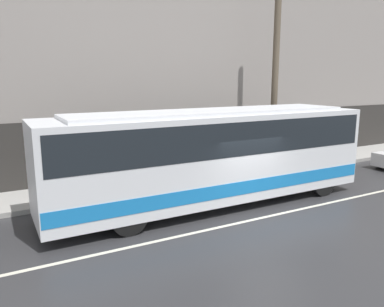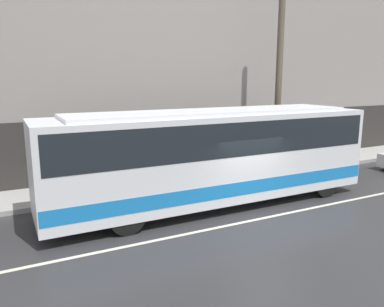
{
  "view_description": "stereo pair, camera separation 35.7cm",
  "coord_description": "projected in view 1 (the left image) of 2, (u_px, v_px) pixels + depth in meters",
  "views": [
    {
      "loc": [
        -7.52,
        -9.0,
        4.44
      ],
      "look_at": [
        -1.55,
        1.89,
        1.96
      ],
      "focal_mm": 35.0,
      "sensor_mm": 36.0,
      "label": 1
    },
    {
      "loc": [
        -7.2,
        -9.17,
        4.44
      ],
      "look_at": [
        -1.55,
        1.89,
        1.96
      ],
      "focal_mm": 35.0,
      "sensor_mm": 36.0,
      "label": 2
    }
  ],
  "objects": [
    {
      "name": "ground_plane",
      "position": [
        262.0,
        218.0,
        12.15
      ],
      "size": [
        60.0,
        60.0,
        0.0
      ],
      "primitive_type": "plane",
      "color": "#2D2D30"
    },
    {
      "name": "building_facade",
      "position": [
        171.0,
        47.0,
        16.79
      ],
      "size": [
        60.0,
        0.35,
        12.06
      ],
      "color": "gray",
      "rests_on": "ground_plane"
    },
    {
      "name": "lane_stripe",
      "position": [
        262.0,
        218.0,
        12.15
      ],
      "size": [
        54.0,
        0.14,
        0.01
      ],
      "color": "beige",
      "rests_on": "ground_plane"
    },
    {
      "name": "utility_pole_near",
      "position": [
        275.0,
        82.0,
        17.4
      ],
      "size": [
        0.3,
        0.3,
        8.26
      ],
      "color": "brown",
      "rests_on": "sidewalk"
    },
    {
      "name": "sidewalk",
      "position": [
        186.0,
        178.0,
        16.68
      ],
      "size": [
        60.0,
        2.57,
        0.17
      ],
      "color": "#A09E99",
      "rests_on": "ground_plane"
    },
    {
      "name": "transit_bus",
      "position": [
        213.0,
        153.0,
        13.07
      ],
      "size": [
        11.85,
        2.56,
        3.39
      ],
      "color": "silver",
      "rests_on": "ground_plane"
    }
  ]
}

